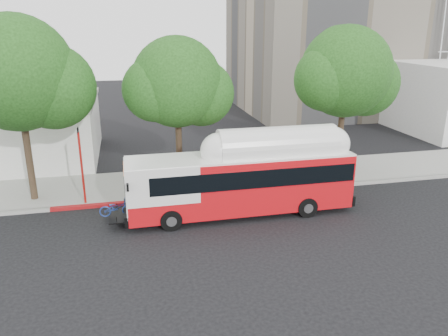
{
  "coord_description": "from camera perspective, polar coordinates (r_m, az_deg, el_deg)",
  "views": [
    {
      "loc": [
        -3.86,
        -18.22,
        9.12
      ],
      "look_at": [
        0.98,
        3.0,
        1.96
      ],
      "focal_mm": 35.0,
      "sensor_mm": 36.0,
      "label": 1
    }
  ],
  "objects": [
    {
      "name": "street_tree_left",
      "position": [
        24.36,
        -24.27,
        10.73
      ],
      "size": [
        6.67,
        5.8,
        9.74
      ],
      "color": "#2D2116",
      "rests_on": "ground"
    },
    {
      "name": "transit_bus",
      "position": [
        21.68,
        2.38,
        -1.94
      ],
      "size": [
        11.97,
        2.59,
        3.54
      ],
      "rotation": [
        0.0,
        0.0,
        0.0
      ],
      "color": "red",
      "rests_on": "ground"
    },
    {
      "name": "street_tree_mid",
      "position": [
        24.7,
        -5.23,
        10.67
      ],
      "size": [
        5.75,
        5.0,
        8.62
      ],
      "color": "#2D2116",
      "rests_on": "ground"
    },
    {
      "name": "ground",
      "position": [
        20.74,
        -0.8,
        -7.87
      ],
      "size": [
        120.0,
        120.0,
        0.0
      ],
      "primitive_type": "plane",
      "color": "black",
      "rests_on": "ground"
    },
    {
      "name": "sidewalk",
      "position": [
        26.6,
        -3.73,
        -1.69
      ],
      "size": [
        60.0,
        5.0,
        0.15
      ],
      "primitive_type": "cube",
      "color": "gray",
      "rests_on": "ground"
    },
    {
      "name": "red_curb_segment",
      "position": [
        23.91,
        -9.85,
        -4.28
      ],
      "size": [
        10.0,
        0.32,
        0.16
      ],
      "primitive_type": "cube",
      "color": "maroon",
      "rests_on": "ground"
    },
    {
      "name": "street_tree_right",
      "position": [
        27.65,
        16.32,
        11.57
      ],
      "size": [
        6.21,
        5.4,
        9.18
      ],
      "color": "#2D2116",
      "rests_on": "ground"
    },
    {
      "name": "curb_strip",
      "position": [
        24.21,
        -2.74,
        -3.74
      ],
      "size": [
        60.0,
        0.3,
        0.15
      ],
      "primitive_type": "cube",
      "color": "gray",
      "rests_on": "ground"
    },
    {
      "name": "signal_pole",
      "position": [
        23.65,
        -18.09,
        0.18
      ],
      "size": [
        0.12,
        0.4,
        4.21
      ],
      "color": "red",
      "rests_on": "ground"
    }
  ]
}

